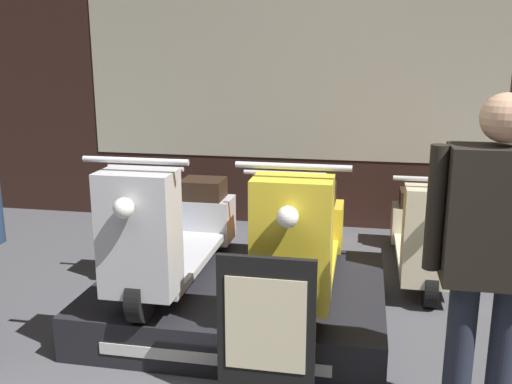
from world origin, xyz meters
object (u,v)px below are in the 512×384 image
scooter_backrow_0 (173,219)px  person_right_browsing (492,246)px  scooter_backrow_1 (294,226)px  price_sign_board (266,334)px  scooter_display_right (303,238)px  scooter_display_left (174,230)px  scooter_backrow_2 (424,234)px

scooter_backrow_0 → person_right_browsing: person_right_browsing is taller
scooter_backrow_0 → scooter_backrow_1: 1.05m
scooter_backrow_0 → price_sign_board: scooter_backrow_0 is taller
scooter_display_right → scooter_backrow_0: scooter_display_right is taller
scooter_display_left → scooter_backrow_2: (1.70, 1.13, -0.28)m
scooter_display_left → price_sign_board: scooter_display_left is taller
scooter_display_right → scooter_backrow_2: 1.44m
scooter_backrow_1 → price_sign_board: scooter_backrow_1 is taller
scooter_display_right → price_sign_board: (-0.09, -0.86, -0.22)m
scooter_backrow_0 → scooter_backrow_1: size_ratio=1.00×
scooter_backrow_0 → scooter_display_right: bearing=-42.1°
scooter_backrow_1 → person_right_browsing: 2.36m
scooter_backrow_0 → person_right_browsing: (2.16, -1.99, 0.59)m
scooter_display_left → scooter_backrow_1: 1.33m
scooter_display_left → scooter_backrow_0: 1.23m
scooter_backrow_1 → scooter_display_left: bearing=-119.9°
scooter_display_left → scooter_display_right: same height
scooter_backrow_1 → price_sign_board: (0.11, -1.98, 0.06)m
scooter_display_left → scooter_display_right: (0.85, 0.00, 0.00)m
scooter_backrow_1 → price_sign_board: size_ratio=2.07×
scooter_display_left → scooter_display_right: bearing=0.0°
scooter_display_right → price_sign_board: 0.89m
scooter_display_left → scooter_backrow_1: bearing=60.1°
scooter_backrow_2 → scooter_display_right: bearing=-127.1°
scooter_display_right → scooter_backrow_0: 1.70m
person_right_browsing → price_sign_board: size_ratio=1.97×
scooter_display_left → scooter_backrow_1: size_ratio=1.00×
scooter_display_left → price_sign_board: size_ratio=2.07×
scooter_backrow_1 → person_right_browsing: person_right_browsing is taller
scooter_backrow_1 → scooter_display_right: bearing=-80.0°
scooter_backrow_2 → price_sign_board: bearing=-115.3°
scooter_display_right → scooter_backrow_0: (-1.25, 1.13, -0.28)m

